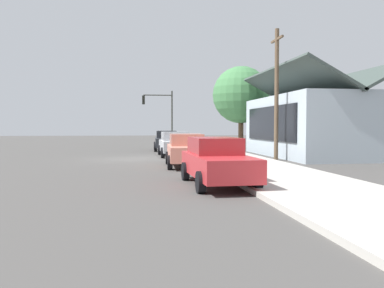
% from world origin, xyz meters
% --- Properties ---
extents(ground_plane, '(120.00, 120.00, 0.00)m').
position_xyz_m(ground_plane, '(0.00, 0.00, 0.00)').
color(ground_plane, '#4C4947').
extents(sidewalk_curb, '(60.00, 4.20, 0.16)m').
position_xyz_m(sidewalk_curb, '(0.00, 5.60, 0.08)').
color(sidewalk_curb, beige).
rests_on(sidewalk_curb, ground).
extents(car_charcoal, '(4.66, 2.14, 1.59)m').
position_xyz_m(car_charcoal, '(-8.32, 2.70, 0.81)').
color(car_charcoal, '#2D3035').
rests_on(car_charcoal, ground).
extents(car_silver, '(4.68, 2.11, 1.59)m').
position_xyz_m(car_silver, '(-2.14, 2.80, 0.82)').
color(car_silver, silver).
rests_on(car_silver, ground).
extents(car_coral, '(4.41, 2.16, 1.59)m').
position_xyz_m(car_coral, '(4.74, 2.68, 0.81)').
color(car_coral, '#EA8C75').
rests_on(car_coral, ground).
extents(car_cherry, '(4.79, 2.04, 1.59)m').
position_xyz_m(car_cherry, '(11.12, 2.87, 0.81)').
color(car_cherry, red).
rests_on(car_cherry, ground).
extents(storefront_building, '(11.85, 6.55, 5.70)m').
position_xyz_m(storefront_building, '(-1.00, 11.98, 2.09)').
color(storefront_building, '#ADBCC6').
rests_on(storefront_building, ground).
extents(shade_tree, '(4.84, 4.84, 7.04)m').
position_xyz_m(shade_tree, '(-9.33, 9.15, 4.61)').
color(shade_tree, brown).
rests_on(shade_tree, ground).
extents(traffic_light_main, '(0.37, 2.79, 5.20)m').
position_xyz_m(traffic_light_main, '(-13.04, 2.54, 3.49)').
color(traffic_light_main, '#383833').
rests_on(traffic_light_main, ground).
extents(utility_pole_wooden, '(1.80, 0.24, 7.50)m').
position_xyz_m(utility_pole_wooden, '(2.05, 8.20, 3.93)').
color(utility_pole_wooden, brown).
rests_on(utility_pole_wooden, ground).
extents(fire_hydrant_red, '(0.22, 0.22, 0.71)m').
position_xyz_m(fire_hydrant_red, '(7.35, 4.20, 0.50)').
color(fire_hydrant_red, red).
rests_on(fire_hydrant_red, sidewalk_curb).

